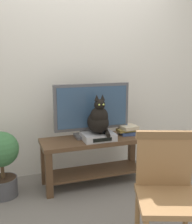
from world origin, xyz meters
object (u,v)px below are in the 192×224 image
Objects in this scene: tv at (92,109)px; wooden_chair at (167,185)px; book_stack at (128,130)px; cat at (99,119)px; tv_stand at (95,153)px; media_box at (98,136)px; potted_plant at (2,160)px.

tv is 0.97× the size of wooden_chair.
wooden_chair reaches higher than book_stack.
tv reaches higher than wooden_chair.
tv is 2.01× the size of cat.
book_stack is (0.43, 0.03, 0.22)m from tv_stand.
tv reaches higher than cat.
cat is 0.48× the size of wooden_chair.
wooden_chair is at bearing -102.55° from book_stack.
book_stack is (0.43, -0.05, -0.26)m from tv.
cat reaches higher than tv_stand.
cat is at bearing 96.47° from wooden_chair.
tv_stand is 5.00× the size of book_stack.
potted_plant is (-1.02, 0.07, -0.17)m from media_box.
cat is 0.62× the size of potted_plant.
tv is 0.17m from cat.
tv is 1.33m from wooden_chair.
book_stack is 0.34× the size of potted_plant.
book_stack is at bearing -6.75° from tv.
wooden_chair is at bearing -82.69° from tv_stand.
cat reaches higher than wooden_chair.
tv is 1.25× the size of potted_plant.
tv_stand is at bearing -175.59° from book_stack.
tv reaches higher than book_stack.
tv is at bearing 3.39° from potted_plant.
wooden_chair is (0.15, -1.19, 0.15)m from tv_stand.
media_box is 1.15m from wooden_chair.
media_box is at bearing 94.30° from cat.
wooden_chair is at bearing -83.17° from tv.
tv_stand is 0.21m from media_box.
tv is 2.48× the size of media_box.
cat is 0.45m from book_stack.
book_stack is at bearing 4.41° from tv_stand.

